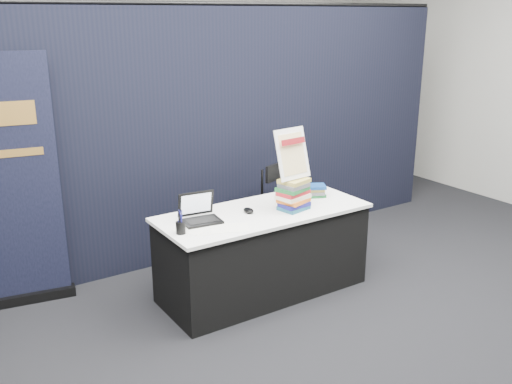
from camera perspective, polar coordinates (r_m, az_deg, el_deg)
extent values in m
plane|color=black|center=(4.70, 4.53, -12.42)|extent=(8.00, 8.00, 0.00)
cube|color=#A7A59D|center=(7.65, -14.19, 12.56)|extent=(8.00, 0.02, 3.50)
cube|color=black|center=(5.54, -5.36, 5.55)|extent=(6.00, 0.08, 2.40)
cube|color=black|center=(4.94, 0.71, -6.15)|extent=(1.76, 0.71, 0.72)
cube|color=white|center=(4.80, 0.73, -2.05)|extent=(1.80, 0.75, 0.03)
cube|color=black|center=(4.54, -5.43, -2.96)|extent=(0.32, 0.24, 0.02)
cube|color=black|center=(4.59, -6.09, -1.24)|extent=(0.30, 0.09, 0.21)
cube|color=white|center=(4.58, -6.04, -1.27)|extent=(0.25, 0.07, 0.16)
ellipsoid|color=black|center=(4.74, -0.75, -1.85)|extent=(0.09, 0.13, 0.04)
cube|color=white|center=(4.47, -5.97, -3.42)|extent=(0.41, 0.37, 0.00)
cube|color=white|center=(4.42, -2.64, -3.59)|extent=(0.35, 0.31, 0.00)
cube|color=white|center=(4.39, -4.22, -3.78)|extent=(0.29, 0.24, 0.00)
cylinder|color=black|center=(4.32, -7.55, -3.56)|extent=(0.08, 0.08, 0.09)
cube|color=#1B5369|center=(4.83, 3.77, -1.54)|extent=(0.28, 0.23, 0.03)
cube|color=navy|center=(4.82, 3.78, -1.17)|extent=(0.28, 0.23, 0.03)
cube|color=orange|center=(4.81, 3.78, -0.80)|extent=(0.28, 0.23, 0.03)
cube|color=beige|center=(4.80, 3.79, -0.43)|extent=(0.28, 0.23, 0.03)
cube|color=#B31C24|center=(4.79, 3.80, -0.05)|extent=(0.28, 0.23, 0.03)
cube|color=#1C692F|center=(4.78, 3.81, 0.33)|extent=(0.28, 0.23, 0.03)
cube|color=#545559|center=(4.77, 3.82, 0.71)|extent=(0.28, 0.23, 0.03)
cube|color=#B19F46|center=(4.76, 3.82, 1.09)|extent=(0.28, 0.23, 0.03)
cube|color=#1C692F|center=(5.19, 5.87, -0.28)|extent=(0.22, 0.20, 0.03)
cube|color=#545559|center=(5.18, 5.88, -0.01)|extent=(0.22, 0.20, 0.03)
cube|color=#B19F46|center=(5.17, 5.89, 0.27)|extent=(0.22, 0.20, 0.03)
cube|color=navy|center=(5.17, 5.90, 0.55)|extent=(0.22, 0.20, 0.03)
cube|color=black|center=(4.74, 3.94, 1.42)|extent=(0.21, 0.04, 0.02)
cylinder|color=black|center=(4.73, 2.53, 2.93)|extent=(0.02, 0.11, 0.31)
cylinder|color=black|center=(4.82, 4.17, 3.20)|extent=(0.02, 0.11, 0.31)
cube|color=white|center=(4.73, 3.65, 3.85)|extent=(0.33, 0.15, 0.41)
cube|color=beige|center=(4.72, 3.70, 3.83)|extent=(0.26, 0.12, 0.33)
cube|color=maroon|center=(4.69, 3.75, 5.08)|extent=(0.26, 0.04, 0.05)
cube|color=black|center=(5.26, -22.42, -9.86)|extent=(0.88, 0.25, 0.08)
cube|color=black|center=(4.93, -23.80, 0.60)|extent=(0.82, 0.17, 2.07)
cube|color=#C78E3E|center=(4.85, -24.13, 3.47)|extent=(0.61, 0.11, 0.06)
cylinder|color=black|center=(5.35, 3.05, -5.77)|extent=(0.02, 0.02, 0.46)
cylinder|color=black|center=(5.58, 6.45, -4.83)|extent=(0.02, 0.02, 0.46)
cylinder|color=black|center=(5.66, 0.60, -4.41)|extent=(0.02, 0.02, 0.46)
cylinder|color=black|center=(5.88, 3.91, -3.58)|extent=(0.02, 0.02, 0.46)
cube|color=black|center=(5.52, 3.55, -2.22)|extent=(0.54, 0.54, 0.04)
cube|color=black|center=(5.56, 2.37, 2.14)|extent=(0.40, 0.15, 0.16)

